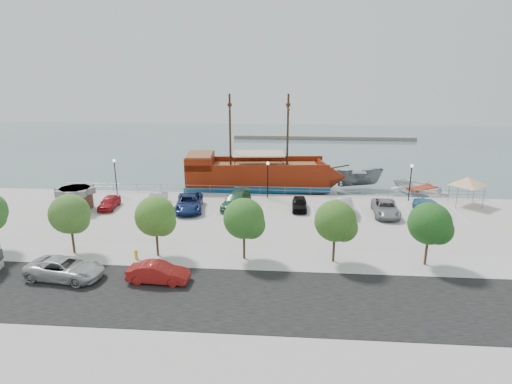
{
  "coord_description": "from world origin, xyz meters",
  "views": [
    {
      "loc": [
        2.38,
        -40.93,
        14.73
      ],
      "look_at": [
        -1.0,
        2.0,
        2.0
      ],
      "focal_mm": 30.0,
      "sensor_mm": 36.0,
      "label": 1
    }
  ],
  "objects": [
    {
      "name": "dock_mid",
      "position": [
        8.92,
        9.2,
        -0.78
      ],
      "size": [
        7.71,
        2.23,
        0.44
      ],
      "primitive_type": "cube",
      "rotation": [
        0.0,
        0.0,
        -0.0
      ],
      "color": "gray",
      "rests_on": "ground"
    },
    {
      "name": "patrol_boat",
      "position": [
        11.68,
        14.73,
        0.23
      ],
      "size": [
        6.55,
        2.97,
        2.46
      ],
      "primitive_type": "imported",
      "rotation": [
        0.0,
        0.0,
        1.66
      ],
      "color": "slate",
      "rests_on": "ground"
    },
    {
      "name": "street",
      "position": [
        0.0,
        -16.0,
        0.01
      ],
      "size": [
        100.0,
        8.0,
        0.04
      ],
      "primitive_type": "cube",
      "color": "black",
      "rests_on": "land_slab"
    },
    {
      "name": "tree_e",
      "position": [
        6.15,
        -10.07,
        3.3
      ],
      "size": [
        3.3,
        3.2,
        5.0
      ],
      "color": "#473321",
      "rests_on": "sidewalk"
    },
    {
      "name": "tree_d",
      "position": [
        -0.85,
        -10.07,
        3.3
      ],
      "size": [
        3.3,
        3.2,
        5.0
      ],
      "color": "#473321",
      "rests_on": "sidewalk"
    },
    {
      "name": "lamp_post_mid",
      "position": [
        0.0,
        6.5,
        2.94
      ],
      "size": [
        0.36,
        0.36,
        4.28
      ],
      "color": "black",
      "rests_on": "land_slab"
    },
    {
      "name": "sidewalk",
      "position": [
        0.0,
        -10.0,
        0.01
      ],
      "size": [
        100.0,
        4.0,
        0.05
      ],
      "primitive_type": "cube",
      "color": "#ACABAA",
      "rests_on": "land_slab"
    },
    {
      "name": "seawall_railing",
      "position": [
        0.0,
        7.8,
        0.53
      ],
      "size": [
        50.0,
        0.06,
        1.0
      ],
      "color": "gray",
      "rests_on": "land_slab"
    },
    {
      "name": "parked_car_a",
      "position": [
        -16.78,
        1.37,
        0.67
      ],
      "size": [
        1.83,
        4.04,
        1.34
      ],
      "primitive_type": "imported",
      "rotation": [
        0.0,
        0.0,
        0.06
      ],
      "color": "#A6161B",
      "rests_on": "land_slab"
    },
    {
      "name": "tree_b",
      "position": [
        -14.85,
        -10.07,
        3.3
      ],
      "size": [
        3.3,
        3.2,
        5.0
      ],
      "color": "#473321",
      "rests_on": "sidewalk"
    },
    {
      "name": "dock_east",
      "position": [
        15.6,
        9.2,
        -0.79
      ],
      "size": [
        7.4,
        2.86,
        0.41
      ],
      "primitive_type": "cube",
      "rotation": [
        0.0,
        0.0,
        -0.11
      ],
      "color": "gray",
      "rests_on": "ground"
    },
    {
      "name": "tree_f",
      "position": [
        13.15,
        -10.07,
        3.3
      ],
      "size": [
        3.3,
        3.2,
        5.0
      ],
      "color": "#473321",
      "rests_on": "sidewalk"
    },
    {
      "name": "pirate_ship",
      "position": [
        -0.18,
        11.82,
        1.19
      ],
      "size": [
        20.93,
        7.55,
        13.06
      ],
      "rotation": [
        0.0,
        0.0,
        0.1
      ],
      "color": "maroon",
      "rests_on": "ground"
    },
    {
      "name": "ground",
      "position": [
        0.0,
        0.0,
        -1.0
      ],
      "size": [
        160.0,
        160.0,
        0.0
      ],
      "primitive_type": "plane",
      "color": "#4C6566"
    },
    {
      "name": "fire_hydrant",
      "position": [
        -9.52,
        -10.8,
        0.44
      ],
      "size": [
        0.28,
        0.28,
        0.81
      ],
      "rotation": [
        0.0,
        0.0,
        -0.08
      ],
      "color": "yellow",
      "rests_on": "sidewalk"
    },
    {
      "name": "parked_car_h",
      "position": [
        16.89,
        1.66,
        0.73
      ],
      "size": [
        2.93,
        5.35,
        1.47
      ],
      "primitive_type": "imported",
      "rotation": [
        0.0,
        0.0,
        0.18
      ],
      "color": "teal",
      "rests_on": "land_slab"
    },
    {
      "name": "land_slab",
      "position": [
        0.0,
        -21.0,
        -0.6
      ],
      "size": [
        100.0,
        58.0,
        1.2
      ],
      "primitive_type": "cube",
      "color": "#ACA8A2",
      "rests_on": "ground"
    },
    {
      "name": "street_van",
      "position": [
        -13.49,
        -14.25,
        0.77
      ],
      "size": [
        5.83,
        3.22,
        1.55
      ],
      "primitive_type": "imported",
      "rotation": [
        0.0,
        0.0,
        1.45
      ],
      "color": "#B0B1B2",
      "rests_on": "street"
    },
    {
      "name": "far_shore",
      "position": [
        10.0,
        55.0,
        -0.6
      ],
      "size": [
        40.0,
        3.0,
        0.8
      ],
      "primitive_type": "cube",
      "color": "gray",
      "rests_on": "ground"
    },
    {
      "name": "dock_west",
      "position": [
        -13.86,
        9.2,
        -0.82
      ],
      "size": [
        6.66,
        2.83,
        0.37
      ],
      "primitive_type": "cube",
      "rotation": [
        0.0,
        0.0,
        -0.16
      ],
      "color": "slate",
      "rests_on": "ground"
    },
    {
      "name": "parked_car_c",
      "position": [
        -8.08,
        1.5,
        0.81
      ],
      "size": [
        3.55,
        6.18,
        1.62
      ],
      "primitive_type": "imported",
      "rotation": [
        0.0,
        0.0,
        0.15
      ],
      "color": "navy",
      "rests_on": "land_slab"
    },
    {
      "name": "canopy_tent",
      "position": [
        21.83,
        5.64,
        3.15
      ],
      "size": [
        4.5,
        4.5,
        3.62
      ],
      "rotation": [
        0.0,
        0.0,
        -0.04
      ],
      "color": "slate",
      "rests_on": "land_slab"
    },
    {
      "name": "speedboat",
      "position": [
        19.12,
        11.73,
        -0.18
      ],
      "size": [
        8.96,
        9.71,
        1.64
      ],
      "primitive_type": "imported",
      "rotation": [
        0.0,
        0.0,
        0.55
      ],
      "color": "white",
      "rests_on": "ground"
    },
    {
      "name": "shed",
      "position": [
        -19.92,
        0.41,
        1.33
      ],
      "size": [
        3.39,
        3.39,
        2.5
      ],
      "rotation": [
        0.0,
        0.0,
        0.13
      ],
      "color": "brown",
      "rests_on": "land_slab"
    },
    {
      "name": "parked_car_g",
      "position": [
        12.38,
        1.48,
        0.74
      ],
      "size": [
        2.74,
        5.42,
        1.47
      ],
      "primitive_type": "imported",
      "rotation": [
        0.0,
        0.0,
        -0.06
      ],
      "color": "gray",
      "rests_on": "land_slab"
    },
    {
      "name": "parked_car_f",
      "position": [
        8.14,
        1.57,
        0.79
      ],
      "size": [
        1.76,
        4.8,
        1.57
      ],
      "primitive_type": "imported",
      "rotation": [
        0.0,
        0.0,
        0.02
      ],
      "color": "silver",
      "rests_on": "land_slab"
    },
    {
      "name": "parked_car_d",
      "position": [
        -3.19,
        2.67,
        0.8
      ],
      "size": [
        3.25,
        5.87,
        1.61
      ],
      "primitive_type": "imported",
      "rotation": [
        0.0,
        0.0,
        -0.19
      ],
      "color": "#2E603E",
      "rests_on": "land_slab"
    },
    {
      "name": "lamp_post_left",
      "position": [
        -18.0,
        6.5,
        2.94
      ],
      "size": [
        0.36,
        0.36,
        4.28
      ],
      "color": "black",
      "rests_on": "land_slab"
    },
    {
      "name": "tree_c",
      "position": [
        -7.85,
        -10.07,
        3.3
      ],
      "size": [
        3.3,
        3.2,
        5.0
      ],
      "color": "#473321",
      "rests_on": "sidewalk"
    },
    {
      "name": "parked_car_e",
      "position": [
        3.6,
        2.47,
        0.67
      ],
      "size": [
        1.61,
        3.94,
        1.34
      ],
      "primitive_type": "imported",
      "rotation": [
        0.0,
        0.0,
        -0.01
      ],
      "color": "black",
      "rests_on": "land_slab"
    },
    {
      "name": "lamp_post_right",
      "position": [
        16.0,
        6.5,
        2.94
      ],
      "size": [
        0.36,
        0.36,
        4.28
      ],
      "color": "black",
      "rests_on": "land_slab"
    },
    {
      "name": "parked_car_b",
      "position": [
        -11.98,
        2.68,
        0.68
      ],
      "size": [
        1.48,
        4.13,
        1.36
      ],
      "primitive_type": "imported",
      "rotation": [
        0.0,
        0.0,
        0.01
      ],
      "color": "#ADB5BD",
      "rests_on": "land_slab"
    },
    {
      "name": "street_sedan",
      "position": [
        -6.65,
        -14.27,
        0.72
      ],
      "size": [
        4.42,
        1.69,
        1.44
      ],
      "primitive_type": "imported",
      "rotation": [
        0.0,
        0.0,
        1.53
      ],
      "color": "#A11C19",
      "rests_on": "street"
    }
  ]
}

